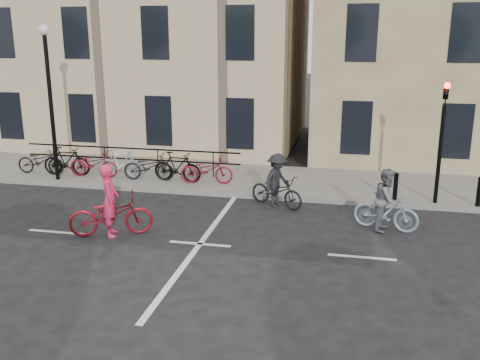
% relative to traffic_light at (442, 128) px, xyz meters
% --- Properties ---
extents(ground, '(120.00, 120.00, 0.00)m').
position_rel_traffic_light_xyz_m(ground, '(-6.20, -4.34, -2.45)').
color(ground, black).
rests_on(ground, ground).
extents(sidewalk, '(46.00, 4.00, 0.15)m').
position_rel_traffic_light_xyz_m(sidewalk, '(-10.20, 1.66, -2.38)').
color(sidewalk, slate).
rests_on(sidewalk, ground).
extents(building_west, '(20.00, 10.00, 10.00)m').
position_rel_traffic_light_xyz_m(building_west, '(-15.20, 8.66, 2.70)').
color(building_west, tan).
rests_on(building_west, sidewalk).
extents(traffic_light, '(0.18, 0.30, 3.90)m').
position_rel_traffic_light_xyz_m(traffic_light, '(0.00, 0.00, 0.00)').
color(traffic_light, black).
rests_on(traffic_light, sidewalk).
extents(lamp_post, '(0.36, 0.36, 5.28)m').
position_rel_traffic_light_xyz_m(lamp_post, '(-12.70, 0.06, 1.04)').
color(lamp_post, black).
rests_on(lamp_post, sidewalk).
extents(bollard_east, '(0.14, 0.14, 0.90)m').
position_rel_traffic_light_xyz_m(bollard_east, '(-1.20, -0.09, -1.85)').
color(bollard_east, black).
rests_on(bollard_east, sidewalk).
extents(bollard_west, '(0.14, 0.14, 0.90)m').
position_rel_traffic_light_xyz_m(bollard_west, '(1.20, -0.09, -1.85)').
color(bollard_west, black).
rests_on(bollard_west, sidewalk).
extents(parked_bikes, '(8.30, 1.23, 1.05)m').
position_rel_traffic_light_xyz_m(parked_bikes, '(-10.55, 0.70, -1.81)').
color(parked_bikes, black).
rests_on(parked_bikes, sidewalk).
extents(cyclist_pink, '(2.28, 1.51, 1.92)m').
position_rel_traffic_light_xyz_m(cyclist_pink, '(-8.65, -4.21, -1.79)').
color(cyclist_pink, maroon).
rests_on(cyclist_pink, ground).
extents(cyclist_grey, '(1.83, 0.97, 1.70)m').
position_rel_traffic_light_xyz_m(cyclist_grey, '(-1.58, -2.31, -1.76)').
color(cyclist_grey, '#849EAC').
rests_on(cyclist_grey, ground).
extents(cyclist_dark, '(1.95, 1.44, 1.66)m').
position_rel_traffic_light_xyz_m(cyclist_dark, '(-4.75, -0.90, -1.80)').
color(cyclist_dark, black).
rests_on(cyclist_dark, ground).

